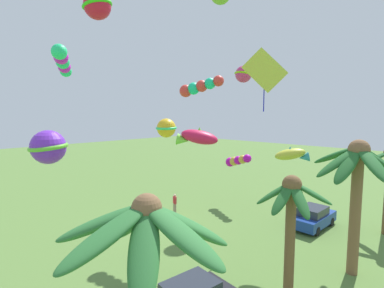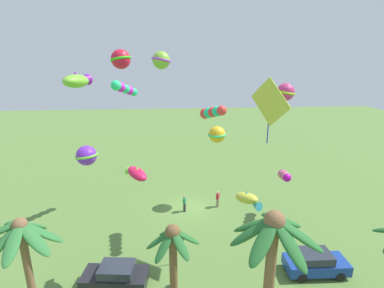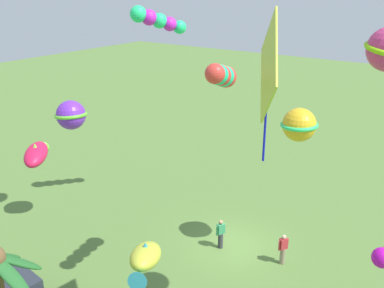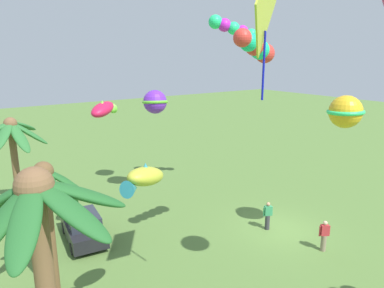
{
  "view_description": "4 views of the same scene",
  "coord_description": "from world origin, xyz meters",
  "px_view_note": "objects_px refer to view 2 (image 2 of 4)",
  "views": [
    {
      "loc": [
        12.48,
        16.53,
        7.96
      ],
      "look_at": [
        -0.28,
        4.24,
        6.11
      ],
      "focal_mm": 26.95,
      "sensor_mm": 36.0,
      "label": 1
    },
    {
      "loc": [
        1.72,
        23.77,
        13.15
      ],
      "look_at": [
        0.04,
        4.0,
        7.42
      ],
      "focal_mm": 26.51,
      "sensor_mm": 36.0,
      "label": 2
    },
    {
      "loc": [
        -9.61,
        17.18,
        12.88
      ],
      "look_at": [
        -0.54,
        4.41,
        7.08
      ],
      "focal_mm": 41.11,
      "sensor_mm": 36.0,
      "label": 3
    },
    {
      "loc": [
        -12.03,
        14.43,
        9.42
      ],
      "look_at": [
        0.49,
        5.59,
        5.59
      ],
      "focal_mm": 33.58,
      "sensor_mm": 36.0,
      "label": 4
    }
  ],
  "objects_px": {
    "kite_ball_9": "(161,60)",
    "kite_tube_6": "(124,89)",
    "kite_fish_3": "(136,173)",
    "kite_ball_11": "(87,156)",
    "parked_car_1": "(315,263)",
    "spectator_1": "(185,203)",
    "kite_diamond_4": "(270,103)",
    "kite_fish_0": "(77,81)",
    "kite_ball_5": "(121,59)",
    "kite_tube_7": "(284,176)",
    "kite_fish_2": "(248,199)",
    "palm_tree_1": "(22,243)",
    "kite_tube_1": "(212,112)",
    "palm_tree_3": "(173,252)",
    "spectator_0": "(218,199)",
    "parked_car_0": "(116,276)",
    "kite_ball_10": "(285,92)",
    "kite_ball_8": "(217,134)",
    "palm_tree_2": "(272,242)"
  },
  "relations": [
    {
      "from": "kite_ball_9",
      "to": "kite_tube_6",
      "type": "bearing_deg",
      "value": -69.57
    },
    {
      "from": "kite_fish_3",
      "to": "kite_ball_11",
      "type": "xyz_separation_m",
      "value": [
        4.18,
        -5.04,
        -0.47
      ]
    },
    {
      "from": "parked_car_1",
      "to": "kite_tube_6",
      "type": "distance_m",
      "value": 19.23
    },
    {
      "from": "spectator_1",
      "to": "kite_diamond_4",
      "type": "bearing_deg",
      "value": 129.35
    },
    {
      "from": "kite_fish_0",
      "to": "kite_ball_9",
      "type": "relative_size",
      "value": 1.39
    },
    {
      "from": "kite_diamond_4",
      "to": "kite_ball_11",
      "type": "height_order",
      "value": "kite_diamond_4"
    },
    {
      "from": "spectator_1",
      "to": "kite_diamond_4",
      "type": "xyz_separation_m",
      "value": [
        -5.02,
        6.13,
        9.93
      ]
    },
    {
      "from": "kite_ball_5",
      "to": "kite_tube_7",
      "type": "height_order",
      "value": "kite_ball_5"
    },
    {
      "from": "kite_fish_2",
      "to": "kite_ball_9",
      "type": "bearing_deg",
      "value": -16.79
    },
    {
      "from": "kite_ball_11",
      "to": "palm_tree_1",
      "type": "bearing_deg",
      "value": 83.49
    },
    {
      "from": "kite_tube_7",
      "to": "kite_tube_1",
      "type": "bearing_deg",
      "value": 13.17
    },
    {
      "from": "palm_tree_3",
      "to": "kite_tube_7",
      "type": "distance_m",
      "value": 13.37
    },
    {
      "from": "kite_ball_5",
      "to": "kite_ball_9",
      "type": "relative_size",
      "value": 1.49
    },
    {
      "from": "spectator_1",
      "to": "kite_tube_7",
      "type": "height_order",
      "value": "kite_tube_7"
    },
    {
      "from": "palm_tree_1",
      "to": "spectator_1",
      "type": "xyz_separation_m",
      "value": [
        -8.35,
        -11.04,
        -4.11
      ]
    },
    {
      "from": "spectator_0",
      "to": "kite_ball_11",
      "type": "relative_size",
      "value": 0.73
    },
    {
      "from": "kite_fish_3",
      "to": "kite_ball_9",
      "type": "relative_size",
      "value": 1.3
    },
    {
      "from": "kite_fish_2",
      "to": "kite_ball_11",
      "type": "height_order",
      "value": "kite_ball_11"
    },
    {
      "from": "palm_tree_1",
      "to": "kite_ball_11",
      "type": "height_order",
      "value": "kite_ball_11"
    },
    {
      "from": "spectator_0",
      "to": "kite_tube_7",
      "type": "distance_m",
      "value": 6.52
    },
    {
      "from": "parked_car_0",
      "to": "kite_tube_6",
      "type": "bearing_deg",
      "value": -88.49
    },
    {
      "from": "kite_ball_10",
      "to": "spectator_0",
      "type": "bearing_deg",
      "value": -40.91
    },
    {
      "from": "spectator_0",
      "to": "kite_fish_3",
      "type": "height_order",
      "value": "kite_fish_3"
    },
    {
      "from": "kite_fish_2",
      "to": "kite_tube_7",
      "type": "relative_size",
      "value": 0.68
    },
    {
      "from": "kite_tube_1",
      "to": "kite_ball_5",
      "type": "relative_size",
      "value": 1.36
    },
    {
      "from": "kite_fish_0",
      "to": "kite_ball_11",
      "type": "distance_m",
      "value": 9.3
    },
    {
      "from": "kite_ball_8",
      "to": "kite_ball_10",
      "type": "height_order",
      "value": "kite_ball_10"
    },
    {
      "from": "kite_tube_1",
      "to": "kite_fish_2",
      "type": "relative_size",
      "value": 1.43
    },
    {
      "from": "kite_tube_7",
      "to": "kite_ball_9",
      "type": "bearing_deg",
      "value": 30.68
    },
    {
      "from": "palm_tree_2",
      "to": "kite_ball_9",
      "type": "height_order",
      "value": "kite_ball_9"
    },
    {
      "from": "kite_tube_1",
      "to": "kite_ball_10",
      "type": "relative_size",
      "value": 1.58
    },
    {
      "from": "kite_fish_0",
      "to": "kite_tube_6",
      "type": "bearing_deg",
      "value": -92.18
    },
    {
      "from": "kite_ball_5",
      "to": "kite_ball_9",
      "type": "xyz_separation_m",
      "value": [
        -2.92,
        5.52,
        -0.11
      ]
    },
    {
      "from": "kite_tube_6",
      "to": "kite_ball_9",
      "type": "distance_m",
      "value": 9.86
    },
    {
      "from": "palm_tree_3",
      "to": "kite_tube_1",
      "type": "height_order",
      "value": "kite_tube_1"
    },
    {
      "from": "kite_ball_5",
      "to": "kite_tube_7",
      "type": "bearing_deg",
      "value": -178.25
    },
    {
      "from": "kite_fish_0",
      "to": "kite_tube_6",
      "type": "distance_m",
      "value": 11.11
    },
    {
      "from": "kite_diamond_4",
      "to": "kite_ball_9",
      "type": "height_order",
      "value": "kite_ball_9"
    },
    {
      "from": "parked_car_1",
      "to": "kite_ball_9",
      "type": "bearing_deg",
      "value": -5.37
    },
    {
      "from": "spectator_0",
      "to": "kite_ball_9",
      "type": "height_order",
      "value": "kite_ball_9"
    },
    {
      "from": "spectator_1",
      "to": "kite_tube_6",
      "type": "distance_m",
      "value": 11.43
    },
    {
      "from": "spectator_1",
      "to": "kite_fish_0",
      "type": "distance_m",
      "value": 16.0
    },
    {
      "from": "kite_ball_10",
      "to": "kite_ball_8",
      "type": "bearing_deg",
      "value": -46.56
    },
    {
      "from": "kite_ball_11",
      "to": "kite_diamond_4",
      "type": "bearing_deg",
      "value": 164.77
    },
    {
      "from": "spectator_0",
      "to": "kite_tube_1",
      "type": "relative_size",
      "value": 0.56
    },
    {
      "from": "kite_fish_0",
      "to": "palm_tree_2",
      "type": "bearing_deg",
      "value": 163.88
    },
    {
      "from": "parked_car_0",
      "to": "spectator_1",
      "type": "height_order",
      "value": "spectator_1"
    },
    {
      "from": "kite_fish_3",
      "to": "kite_ball_9",
      "type": "height_order",
      "value": "kite_ball_9"
    },
    {
      "from": "palm_tree_3",
      "to": "kite_fish_3",
      "type": "xyz_separation_m",
      "value": [
        2.0,
        -3.29,
        2.95
      ]
    },
    {
      "from": "kite_ball_8",
      "to": "parked_car_0",
      "type": "bearing_deg",
      "value": 52.56
    }
  ]
}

